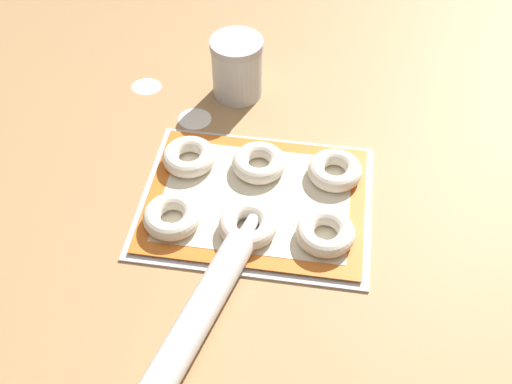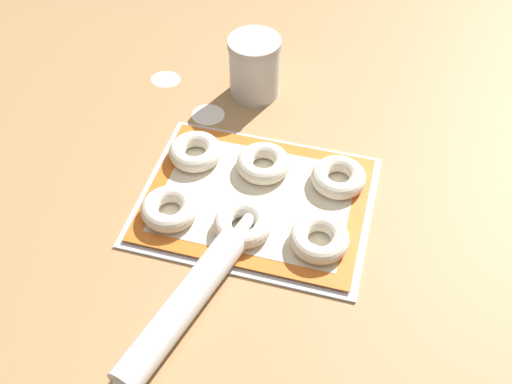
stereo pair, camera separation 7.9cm
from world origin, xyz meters
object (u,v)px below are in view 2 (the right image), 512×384
at_px(baking_tray, 256,200).
at_px(rolling_pin, 183,306).
at_px(bagel_front_right, 319,239).
at_px(bagel_back_center, 263,163).
at_px(flour_canister, 254,67).
at_px(bagel_front_center, 243,224).
at_px(bagel_front_left, 170,209).
at_px(bagel_back_right, 338,177).
at_px(bagel_back_left, 195,152).

distance_m(baking_tray, rolling_pin, 0.25).
bearing_deg(bagel_front_right, bagel_back_center, 132.89).
height_order(bagel_front_right, flour_canister, flour_canister).
bearing_deg(bagel_front_right, bagel_front_center, -178.49).
bearing_deg(rolling_pin, bagel_front_right, 45.27).
xyz_separation_m(bagel_front_left, bagel_back_right, (0.26, 0.15, 0.00)).
height_order(bagel_front_right, bagel_back_center, same).
bearing_deg(rolling_pin, bagel_back_right, 60.54).
height_order(bagel_back_center, bagel_back_right, same).
xyz_separation_m(bagel_back_center, rolling_pin, (-0.04, -0.32, -0.00)).
distance_m(bagel_front_left, rolling_pin, 0.19).
distance_m(bagel_front_center, bagel_front_right, 0.13).
bearing_deg(bagel_back_center, bagel_back_right, 0.66).
height_order(baking_tray, bagel_back_center, bagel_back_center).
bearing_deg(bagel_back_right, bagel_front_right, -92.58).
relative_size(baking_tray, bagel_back_right, 4.14).
relative_size(baking_tray, bagel_back_left, 4.14).
xyz_separation_m(bagel_front_right, flour_canister, (-0.21, 0.36, 0.04)).
bearing_deg(bagel_front_center, bagel_front_right, 1.51).
xyz_separation_m(bagel_front_left, rolling_pin, (0.08, -0.17, -0.00)).
bearing_deg(rolling_pin, baking_tray, 79.19).
bearing_deg(baking_tray, rolling_pin, -100.81).
bearing_deg(flour_canister, bagel_front_right, -60.16).
distance_m(bagel_back_left, rolling_pin, 0.32).
distance_m(bagel_front_right, bagel_back_center, 0.19).
xyz_separation_m(bagel_front_center, flour_canister, (-0.08, 0.37, 0.04)).
distance_m(baking_tray, bagel_back_left, 0.15).
distance_m(bagel_front_center, bagel_back_right, 0.20).
xyz_separation_m(baking_tray, flour_canister, (-0.08, 0.29, 0.06)).
distance_m(baking_tray, bagel_front_left, 0.15).
relative_size(bagel_back_center, rolling_pin, 0.26).
relative_size(bagel_front_left, flour_canister, 0.76).
distance_m(bagel_back_center, flour_canister, 0.24).
height_order(bagel_front_left, bagel_front_center, same).
xyz_separation_m(flour_canister, rolling_pin, (0.04, -0.54, -0.04)).
relative_size(bagel_front_center, bagel_back_right, 1.00).
bearing_deg(bagel_front_left, bagel_front_right, 0.97).
bearing_deg(bagel_front_left, bagel_back_right, 29.14).
relative_size(bagel_front_left, bagel_back_center, 1.00).
xyz_separation_m(baking_tray, bagel_back_right, (0.13, 0.07, 0.02)).
xyz_separation_m(bagel_front_right, rolling_pin, (-0.17, -0.17, -0.00)).
distance_m(bagel_back_right, flour_canister, 0.31).
bearing_deg(bagel_back_right, rolling_pin, -119.46).
bearing_deg(flour_canister, rolling_pin, -86.23).
bearing_deg(bagel_back_center, rolling_pin, -97.50).
xyz_separation_m(baking_tray, bagel_front_right, (0.13, -0.07, 0.02)).
bearing_deg(bagel_front_center, bagel_back_right, 47.29).
bearing_deg(rolling_pin, bagel_back_center, 82.50).
relative_size(bagel_front_right, rolling_pin, 0.26).
bearing_deg(bagel_front_right, bagel_back_left, 152.16).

